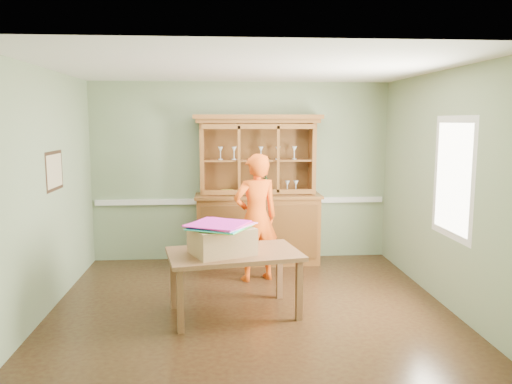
{
  "coord_description": "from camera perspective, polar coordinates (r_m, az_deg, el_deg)",
  "views": [
    {
      "loc": [
        -0.34,
        -5.58,
        2.12
      ],
      "look_at": [
        0.11,
        0.4,
        1.26
      ],
      "focal_mm": 35.0,
      "sensor_mm": 36.0,
      "label": 1
    }
  ],
  "objects": [
    {
      "name": "wall_front",
      "position": [
        3.68,
        1.15,
        -3.99
      ],
      "size": [
        4.5,
        0.0,
        4.5
      ],
      "primitive_type": "plane",
      "rotation": [
        -1.57,
        0.0,
        0.0
      ],
      "color": "gray",
      "rests_on": "floor"
    },
    {
      "name": "wall_back",
      "position": [
        7.63,
        -1.7,
        2.33
      ],
      "size": [
        4.5,
        0.0,
        4.5
      ],
      "primitive_type": "plane",
      "rotation": [
        1.57,
        0.0,
        0.0
      ],
      "color": "gray",
      "rests_on": "floor"
    },
    {
      "name": "kite_stack",
      "position": [
        5.32,
        -4.11,
        -3.83
      ],
      "size": [
        0.75,
        0.75,
        0.05
      ],
      "rotation": [
        0.0,
        0.0,
        1.05
      ],
      "color": "orange",
      "rests_on": "cardboard_box"
    },
    {
      "name": "dining_table",
      "position": [
        5.5,
        -2.53,
        -7.69
      ],
      "size": [
        1.55,
        1.09,
        0.71
      ],
      "rotation": [
        0.0,
        0.0,
        0.19
      ],
      "color": "brown",
      "rests_on": "floor"
    },
    {
      "name": "wall_right",
      "position": [
        6.2,
        20.46,
        0.47
      ],
      "size": [
        0.0,
        4.0,
        4.0
      ],
      "primitive_type": "plane",
      "rotation": [
        1.57,
        0.0,
        -1.57
      ],
      "color": "gray",
      "rests_on": "floor"
    },
    {
      "name": "framed_map",
      "position": [
        6.2,
        -22.01,
        2.25
      ],
      "size": [
        0.03,
        0.6,
        0.46
      ],
      "color": "#332014",
      "rests_on": "wall_left"
    },
    {
      "name": "floor",
      "position": [
        5.98,
        -0.75,
        -12.65
      ],
      "size": [
        4.5,
        4.5,
        0.0
      ],
      "primitive_type": "plane",
      "color": "#3F2A14",
      "rests_on": "ground"
    },
    {
      "name": "china_hutch",
      "position": [
        7.47,
        0.21,
        -2.23
      ],
      "size": [
        1.88,
        0.62,
        2.21
      ],
      "color": "brown",
      "rests_on": "floor"
    },
    {
      "name": "person",
      "position": [
        6.61,
        -0.01,
        -2.95
      ],
      "size": [
        0.71,
        0.58,
        1.7
      ],
      "primitive_type": "imported",
      "rotation": [
        0.0,
        0.0,
        3.45
      ],
      "color": "#E54E0E",
      "rests_on": "floor"
    },
    {
      "name": "ceiling",
      "position": [
        5.62,
        -0.8,
        14.04
      ],
      "size": [
        4.5,
        4.5,
        0.0
      ],
      "primitive_type": "plane",
      "rotation": [
        3.14,
        0.0,
        0.0
      ],
      "color": "white",
      "rests_on": "wall_back"
    },
    {
      "name": "wall_left",
      "position": [
        5.95,
        -22.96,
        0.03
      ],
      "size": [
        0.0,
        4.0,
        4.0
      ],
      "primitive_type": "plane",
      "rotation": [
        1.57,
        0.0,
        1.57
      ],
      "color": "gray",
      "rests_on": "floor"
    },
    {
      "name": "cardboard_box",
      "position": [
        5.38,
        -3.91,
        -5.56
      ],
      "size": [
        0.76,
        0.7,
        0.29
      ],
      "primitive_type": "cube",
      "rotation": [
        0.0,
        0.0,
        0.4
      ],
      "color": "tan",
      "rests_on": "dining_table"
    },
    {
      "name": "window_panel",
      "position": [
        5.91,
        21.55,
        1.52
      ],
      "size": [
        0.03,
        0.96,
        1.36
      ],
      "color": "silver",
      "rests_on": "wall_right"
    },
    {
      "name": "chair_rail",
      "position": [
        7.66,
        -1.68,
        -1.04
      ],
      "size": [
        4.41,
        0.05,
        0.08
      ],
      "primitive_type": "cube",
      "color": "silver",
      "rests_on": "wall_back"
    }
  ]
}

